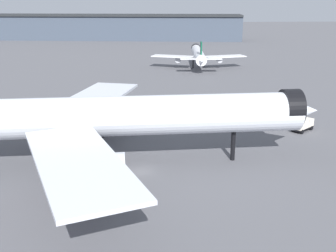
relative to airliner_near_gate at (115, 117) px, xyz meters
name	(u,v)px	position (x,y,z in m)	size (l,w,h in m)	color
ground	(141,171)	(3.98, -3.20, -8.40)	(900.00, 900.00, 0.00)	#56565B
airliner_near_gate	(115,117)	(0.00, 0.00, 0.00)	(69.39, 63.40, 19.07)	silver
airliner_far_taxiway	(198,54)	(28.26, 101.74, -3.15)	(38.68, 42.52, 11.91)	white
terminal_building	(90,27)	(-29.92, 226.13, 0.39)	(205.12, 49.93, 32.04)	#3D4756
service_truck_front	(302,124)	(38.48, 15.83, -6.81)	(5.73, 5.24, 3.00)	black
traffic_cone_wingtip	(216,109)	(23.29, 33.53, -8.02)	(0.62, 0.62, 0.77)	#F2600C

